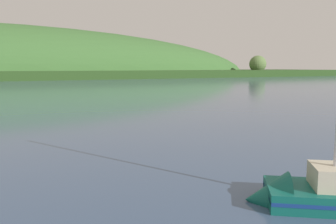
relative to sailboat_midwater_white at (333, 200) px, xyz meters
name	(u,v)px	position (x,y,z in m)	size (l,w,h in m)	color
sailboat_midwater_white	(333,200)	(0.00, 0.00, 0.00)	(8.68, 7.12, 12.53)	#0F564C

